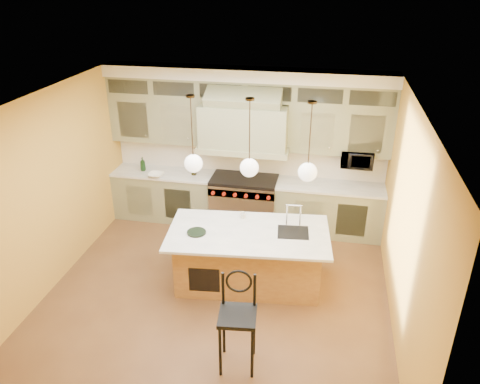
% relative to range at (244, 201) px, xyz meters
% --- Properties ---
extents(floor, '(5.00, 5.00, 0.00)m').
position_rel_range_xyz_m(floor, '(0.00, -2.14, -0.49)').
color(floor, brown).
rests_on(floor, ground).
extents(ceiling, '(5.00, 5.00, 0.00)m').
position_rel_range_xyz_m(ceiling, '(0.00, -2.14, 2.41)').
color(ceiling, white).
rests_on(ceiling, wall_back).
extents(wall_back, '(5.00, 0.00, 5.00)m').
position_rel_range_xyz_m(wall_back, '(0.00, 0.36, 0.96)').
color(wall_back, gold).
rests_on(wall_back, ground).
extents(wall_front, '(5.00, 0.00, 5.00)m').
position_rel_range_xyz_m(wall_front, '(0.00, -4.64, 0.96)').
color(wall_front, gold).
rests_on(wall_front, ground).
extents(wall_left, '(0.00, 5.00, 5.00)m').
position_rel_range_xyz_m(wall_left, '(-2.50, -2.14, 0.96)').
color(wall_left, gold).
rests_on(wall_left, ground).
extents(wall_right, '(0.00, 5.00, 5.00)m').
position_rel_range_xyz_m(wall_right, '(2.50, -2.14, 0.96)').
color(wall_right, gold).
rests_on(wall_right, ground).
extents(back_cabinetry, '(5.00, 0.77, 2.90)m').
position_rel_range_xyz_m(back_cabinetry, '(0.00, 0.09, 0.94)').
color(back_cabinetry, '#797B5B').
rests_on(back_cabinetry, floor).
extents(range, '(1.20, 0.74, 0.96)m').
position_rel_range_xyz_m(range, '(0.00, 0.00, 0.00)').
color(range, silver).
rests_on(range, floor).
extents(kitchen_island, '(2.47, 1.48, 1.35)m').
position_rel_range_xyz_m(kitchen_island, '(0.41, -1.76, -0.01)').
color(kitchen_island, '#915B33').
rests_on(kitchen_island, floor).
extents(counter_stool, '(0.49, 0.49, 1.26)m').
position_rel_range_xyz_m(counter_stool, '(0.57, -3.40, 0.24)').
color(counter_stool, black).
rests_on(counter_stool, floor).
extents(microwave, '(0.54, 0.37, 0.30)m').
position_rel_range_xyz_m(microwave, '(1.95, 0.11, 0.96)').
color(microwave, black).
rests_on(microwave, back_cabinetry).
extents(oil_bottle_a, '(0.11, 0.11, 0.27)m').
position_rel_range_xyz_m(oil_bottle_a, '(-1.95, 0.01, 0.59)').
color(oil_bottle_a, black).
rests_on(oil_bottle_a, back_cabinetry).
extents(oil_bottle_b, '(0.08, 0.09, 0.18)m').
position_rel_range_xyz_m(oil_bottle_b, '(-0.95, 0.01, 0.55)').
color(oil_bottle_b, black).
rests_on(oil_bottle_b, back_cabinetry).
extents(fruit_bowl, '(0.29, 0.29, 0.07)m').
position_rel_range_xyz_m(fruit_bowl, '(-1.61, -0.22, 0.49)').
color(fruit_bowl, white).
rests_on(fruit_bowl, back_cabinetry).
extents(cup, '(0.10, 0.10, 0.09)m').
position_rel_range_xyz_m(cup, '(0.24, -1.40, 0.48)').
color(cup, silver).
rests_on(cup, kitchen_island).
extents(pendant_left, '(0.26, 0.26, 1.11)m').
position_rel_range_xyz_m(pendant_left, '(-0.40, -1.76, 1.46)').
color(pendant_left, '#2D2319').
rests_on(pendant_left, ceiling).
extents(pendant_center, '(0.26, 0.26, 1.11)m').
position_rel_range_xyz_m(pendant_center, '(0.40, -1.76, 1.46)').
color(pendant_center, '#2D2319').
rests_on(pendant_center, ceiling).
extents(pendant_right, '(0.26, 0.26, 1.11)m').
position_rel_range_xyz_m(pendant_right, '(1.20, -1.76, 1.46)').
color(pendant_right, '#2D2319').
rests_on(pendant_right, ceiling).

